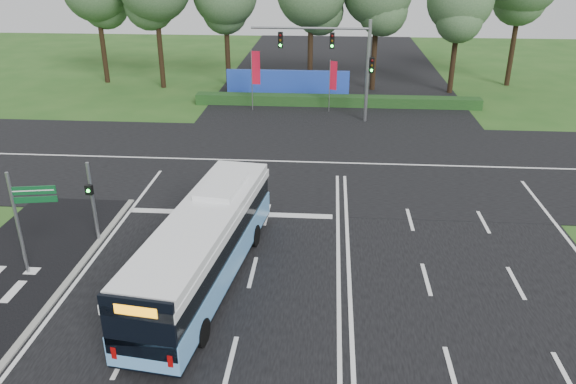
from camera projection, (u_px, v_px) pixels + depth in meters
The scene contains 12 objects.
ground at pixel (338, 277), 21.39m from camera, with size 120.00×120.00×0.00m, color #24501A.
road_main at pixel (338, 276), 21.38m from camera, with size 20.00×120.00×0.04m, color black.
road_cross at pixel (337, 163), 32.31m from camera, with size 120.00×14.00×0.05m, color black.
kerb_strip at pixel (46, 310), 19.33m from camera, with size 0.25×18.00×0.12m, color gray.
city_bus at pixel (204, 246), 20.38m from camera, with size 3.62×11.01×3.10m.
pedestrian_signal at pixel (92, 200), 23.13m from camera, with size 0.31×0.42×3.57m.
street_sign at pixel (25, 212), 20.56m from camera, with size 1.62×0.38×4.20m.
banner_flag_left at pixel (255, 71), 41.30m from camera, with size 0.67×0.09×4.54m.
banner_flag_mid at pixel (332, 78), 41.02m from camera, with size 0.54×0.25×3.90m.
traffic_light_gantry at pixel (342, 55), 38.15m from camera, with size 8.41×0.28×7.00m.
hedge at pixel (337, 101), 43.54m from camera, with size 22.00×1.20×0.80m, color #153A16.
blue_hoarding at pixel (288, 84), 45.81m from camera, with size 10.00×0.30×2.20m, color blue.
Camera 1 is at (-0.55, -18.31, 11.66)m, focal length 35.00 mm.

